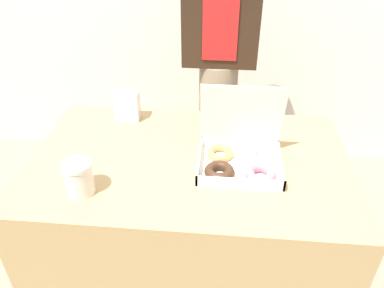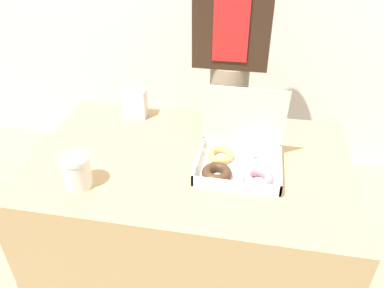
{
  "view_description": "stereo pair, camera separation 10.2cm",
  "coord_description": "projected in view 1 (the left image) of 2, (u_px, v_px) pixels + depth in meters",
  "views": [
    {
      "loc": [
        0.12,
        -1.13,
        1.56
      ],
      "look_at": [
        0.01,
        -0.01,
        0.81
      ],
      "focal_mm": 35.0,
      "sensor_mm": 36.0,
      "label": 1
    },
    {
      "loc": [
        0.22,
        -1.12,
        1.56
      ],
      "look_at": [
        0.01,
        -0.01,
        0.81
      ],
      "focal_mm": 35.0,
      "sensor_mm": 36.0,
      "label": 2
    }
  ],
  "objects": [
    {
      "name": "ground_plane",
      "position": [
        190.0,
        282.0,
        1.81
      ],
      "size": [
        14.0,
        14.0,
        0.0
      ],
      "primitive_type": "plane",
      "color": "gray"
    },
    {
      "name": "donut_box",
      "position": [
        240.0,
        156.0,
        1.34
      ],
      "size": [
        0.3,
        0.26,
        0.29
      ],
      "color": "white",
      "rests_on": "table"
    },
    {
      "name": "napkin_holder",
      "position": [
        127.0,
        106.0,
        1.61
      ],
      "size": [
        0.1,
        0.06,
        0.13
      ],
      "color": "silver",
      "rests_on": "table"
    },
    {
      "name": "table",
      "position": [
        190.0,
        228.0,
        1.61
      ],
      "size": [
        1.19,
        0.74,
        0.74
      ],
      "color": "tan",
      "rests_on": "ground_plane"
    },
    {
      "name": "coffee_cup",
      "position": [
        79.0,
        178.0,
        1.21
      ],
      "size": [
        0.1,
        0.1,
        0.12
      ],
      "color": "silver",
      "rests_on": "table"
    },
    {
      "name": "person_customer",
      "position": [
        220.0,
        45.0,
        1.76
      ],
      "size": [
        0.35,
        0.23,
        1.7
      ],
      "color": "gray",
      "rests_on": "ground_plane"
    }
  ]
}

